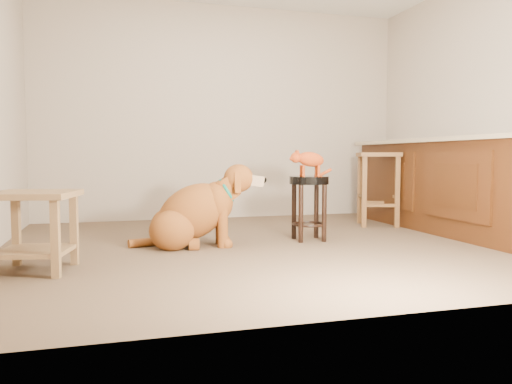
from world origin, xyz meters
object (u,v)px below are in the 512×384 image
object	(u,v)px
side_table	(34,219)
golden_retriever	(194,214)
wood_stool	(378,188)
tabby_kitten	(308,160)
padded_stool	(309,195)

from	to	relation	value
side_table	golden_retriever	bearing A→B (deg)	28.91
side_table	golden_retriever	xyz separation A→B (m)	(1.15, 0.64, -0.07)
wood_stool	tabby_kitten	xyz separation A→B (m)	(-1.11, -0.71, 0.31)
golden_retriever	tabby_kitten	world-z (taller)	tabby_kitten
padded_stool	tabby_kitten	size ratio (longest dim) A/B	1.34
padded_stool	side_table	world-z (taller)	padded_stool
wood_stool	tabby_kitten	distance (m)	1.36
tabby_kitten	side_table	bearing A→B (deg)	-159.03
padded_stool	wood_stool	world-z (taller)	wood_stool
padded_stool	side_table	xyz separation A→B (m)	(-2.20, -0.67, -0.06)
side_table	tabby_kitten	world-z (taller)	tabby_kitten
wood_stool	side_table	xyz separation A→B (m)	(-3.30, -1.38, -0.07)
side_table	tabby_kitten	size ratio (longest dim) A/B	1.40
wood_stool	side_table	bearing A→B (deg)	-157.30
golden_retriever	tabby_kitten	xyz separation A→B (m)	(1.04, 0.03, 0.45)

